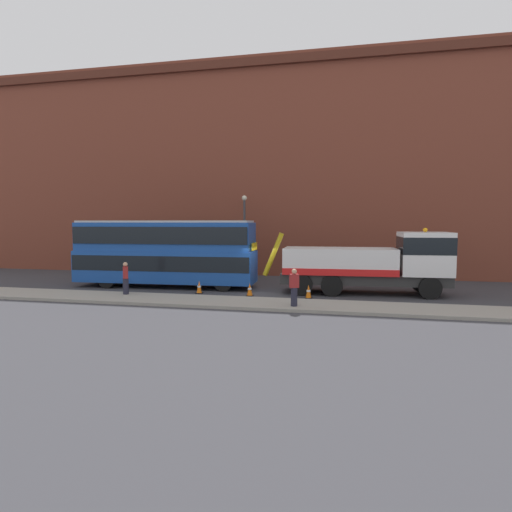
{
  "coord_description": "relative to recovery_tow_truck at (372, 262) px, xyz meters",
  "views": [
    {
      "loc": [
        4.9,
        -24.6,
        4.0
      ],
      "look_at": [
        -0.7,
        0.28,
        2.0
      ],
      "focal_mm": 30.93,
      "sensor_mm": 36.0,
      "label": 1
    }
  ],
  "objects": [
    {
      "name": "recovery_tow_truck",
      "position": [
        0.0,
        0.0,
        0.0
      ],
      "size": [
        10.2,
        3.07,
        3.67
      ],
      "rotation": [
        0.0,
        0.0,
        0.05
      ],
      "color": "#2D2D2D",
      "rests_on": "ground_plane"
    },
    {
      "name": "building_facade",
      "position": [
        -5.85,
        7.49,
        6.31
      ],
      "size": [
        60.0,
        1.5,
        16.0
      ],
      "color": "brown",
      "rests_on": "ground_plane"
    },
    {
      "name": "traffic_cone_near_bus",
      "position": [
        -9.37,
        -1.9,
        -1.42
      ],
      "size": [
        0.36,
        0.36,
        0.72
      ],
      "color": "orange",
      "rests_on": "ground_plane"
    },
    {
      "name": "pedestrian_onlooker",
      "position": [
        -12.78,
        -3.83,
        -0.77
      ],
      "size": [
        0.42,
        0.48,
        1.71
      ],
      "rotation": [
        0.0,
        0.0,
        0.5
      ],
      "color": "#232333",
      "rests_on": "near_kerb"
    },
    {
      "name": "pedestrian_bystander",
      "position": [
        -3.61,
        -5.16,
        -0.77
      ],
      "size": [
        0.47,
        0.4,
        1.71
      ],
      "rotation": [
        0.0,
        0.0,
        1.98
      ],
      "color": "#232333",
      "rests_on": "near_kerb"
    },
    {
      "name": "near_kerb",
      "position": [
        -5.85,
        -4.5,
        -1.68
      ],
      "size": [
        60.0,
        2.8,
        0.15
      ],
      "primitive_type": "cube",
      "color": "gray",
      "rests_on": "ground_plane"
    },
    {
      "name": "traffic_cone_midway",
      "position": [
        -6.44,
        -2.08,
        -1.42
      ],
      "size": [
        0.36,
        0.36,
        0.72
      ],
      "color": "orange",
      "rests_on": "ground_plane"
    },
    {
      "name": "double_decker_bus",
      "position": [
        -12.21,
        -0.02,
        0.47
      ],
      "size": [
        11.13,
        3.08,
        4.06
      ],
      "rotation": [
        0.0,
        0.0,
        0.05
      ],
      "color": "#19479E",
      "rests_on": "ground_plane"
    },
    {
      "name": "traffic_cone_near_truck",
      "position": [
        -3.27,
        -2.13,
        -1.42
      ],
      "size": [
        0.36,
        0.36,
        0.72
      ],
      "color": "orange",
      "rests_on": "ground_plane"
    },
    {
      "name": "ground_plane",
      "position": [
        -5.85,
        -0.3,
        -1.76
      ],
      "size": [
        120.0,
        120.0,
        0.0
      ],
      "primitive_type": "plane",
      "color": "#38383D"
    },
    {
      "name": "street_lamp",
      "position": [
        -8.58,
        5.29,
        1.71
      ],
      "size": [
        0.36,
        0.36,
        5.83
      ],
      "color": "#38383D",
      "rests_on": "ground_plane"
    }
  ]
}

